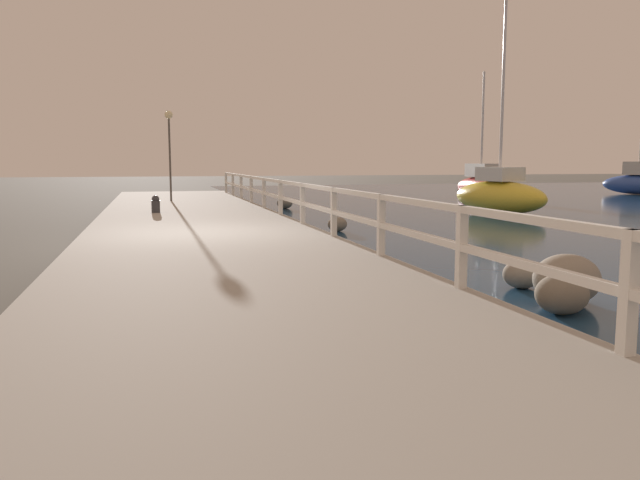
# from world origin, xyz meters

# --- Properties ---
(ground_plane) EXTENTS (120.00, 120.00, 0.00)m
(ground_plane) POSITION_xyz_m (0.00, 0.00, 0.00)
(ground_plane) COLOR #4C473D
(dock_walkway) EXTENTS (4.72, 36.00, 0.24)m
(dock_walkway) POSITION_xyz_m (0.00, 0.00, 0.12)
(dock_walkway) COLOR #9E998E
(dock_walkway) RESTS_ON ground
(railing) EXTENTS (0.10, 32.50, 0.91)m
(railing) POSITION_xyz_m (2.26, 0.00, 0.86)
(railing) COLOR white
(railing) RESTS_ON dock_walkway
(boulder_near_dock) EXTENTS (0.77, 0.69, 0.58)m
(boulder_near_dock) POSITION_xyz_m (3.54, -6.33, 0.29)
(boulder_near_dock) COLOR gray
(boulder_near_dock) RESTS_ON ground
(boulder_downstream) EXTENTS (0.49, 0.44, 0.37)m
(boulder_downstream) POSITION_xyz_m (3.56, -5.42, 0.19)
(boulder_downstream) COLOR gray
(boulder_downstream) RESTS_ON ground
(boulder_mid_strip) EXTENTS (0.54, 0.49, 0.41)m
(boulder_mid_strip) POSITION_xyz_m (3.44, 8.82, 0.20)
(boulder_mid_strip) COLOR #666056
(boulder_mid_strip) RESTS_ON ground
(boulder_far_strip) EXTENTS (0.58, 0.52, 0.43)m
(boulder_far_strip) POSITION_xyz_m (3.19, -6.73, 0.22)
(boulder_far_strip) COLOR slate
(boulder_far_strip) RESTS_ON ground
(boulder_upstream) EXTENTS (0.46, 0.42, 0.35)m
(boulder_upstream) POSITION_xyz_m (3.16, 1.54, 0.17)
(boulder_upstream) COLOR slate
(boulder_upstream) RESTS_ON ground
(mooring_bollard) EXTENTS (0.23, 0.23, 0.48)m
(mooring_bollard) POSITION_xyz_m (-0.91, 5.24, 0.47)
(mooring_bollard) COLOR #333338
(mooring_bollard) RESTS_ON dock_walkway
(dock_lamp) EXTENTS (0.29, 0.29, 3.16)m
(dock_lamp) POSITION_xyz_m (-0.35, 10.41, 2.66)
(dock_lamp) COLOR #514C47
(dock_lamp) RESTS_ON dock_walkway
(sailboat_blue) EXTENTS (2.53, 3.85, 5.25)m
(sailboat_blue) POSITION_xyz_m (22.46, 13.64, 0.63)
(sailboat_blue) COLOR #2D4C9E
(sailboat_blue) RESTS_ON water_surface
(sailboat_yellow) EXTENTS (2.18, 3.89, 6.55)m
(sailboat_yellow) POSITION_xyz_m (9.52, 5.07, 0.61)
(sailboat_yellow) COLOR gold
(sailboat_yellow) RESTS_ON water_surface
(sailboat_red) EXTENTS (1.33, 4.73, 5.41)m
(sailboat_red) POSITION_xyz_m (12.72, 11.90, 0.63)
(sailboat_red) COLOR red
(sailboat_red) RESTS_ON water_surface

